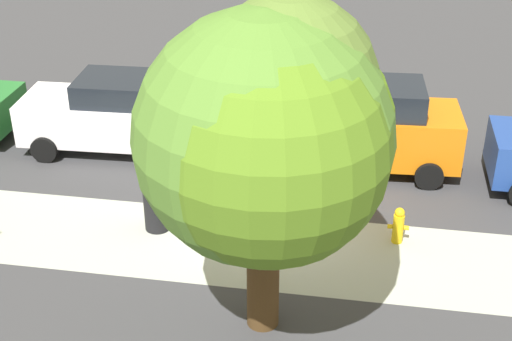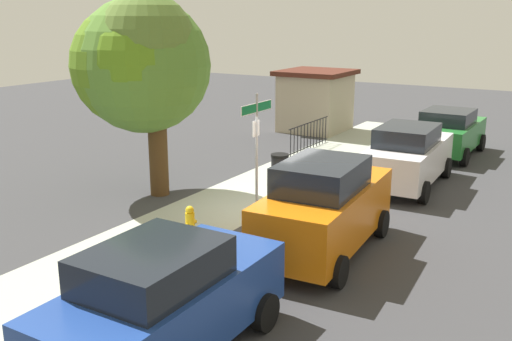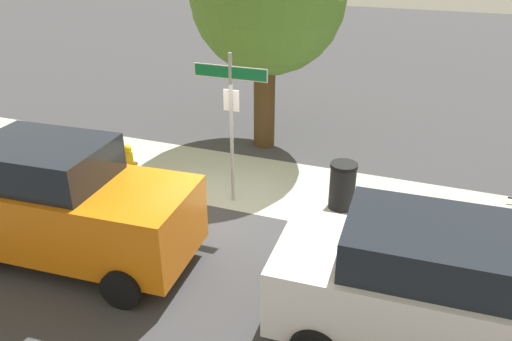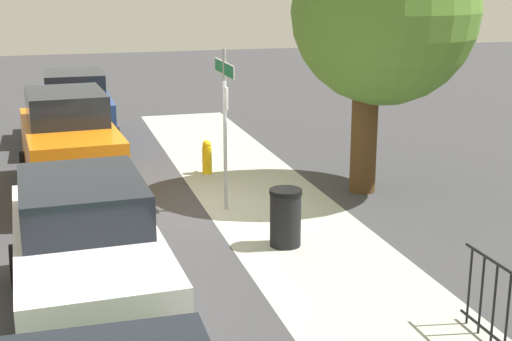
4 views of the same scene
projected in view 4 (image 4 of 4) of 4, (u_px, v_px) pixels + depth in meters
name	position (u px, v px, depth m)	size (l,w,h in m)	color
ground_plane	(206.00, 211.00, 13.99)	(60.00, 60.00, 0.00)	#38383A
sidewalk_strip	(305.00, 240.00, 12.47)	(24.00, 2.60, 0.00)	#A6AB9B
street_sign	(225.00, 100.00, 13.58)	(1.48, 0.07, 3.10)	#9EA0A5
shade_tree	(381.00, 6.00, 14.59)	(3.76, 3.85, 5.66)	#493219
car_blue	(76.00, 107.00, 19.55)	(4.22, 1.99, 1.88)	navy
car_orange	(69.00, 145.00, 14.85)	(4.47, 2.17, 2.11)	orange
car_white	(86.00, 254.00, 9.31)	(4.52, 2.11, 1.89)	white
fire_hydrant	(207.00, 157.00, 16.56)	(0.42, 0.22, 0.78)	yellow
trash_bin	(285.00, 217.00, 12.11)	(0.55, 0.55, 0.98)	black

